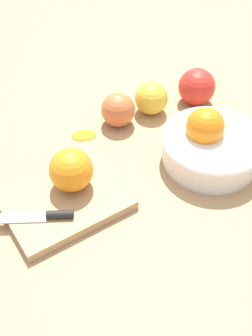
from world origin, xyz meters
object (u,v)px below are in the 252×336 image
Objects in this scene: bowl at (211,144)px; apple_front_left_2 at (118,110)px; apple_front_left_3 at (151,98)px; cutting_board at (65,202)px; orange_on_board at (71,170)px; knife at (40,216)px; apple_front_left at (197,87)px.

bowl is 0.21m from apple_front_left_2.
cutting_board is at bearing 25.23° from apple_front_left_3.
orange_on_board is 0.09m from knife.
apple_front_left_2 is (-0.20, -0.14, 0.03)m from cutting_board.
apple_front_left is at bearing 169.71° from apple_front_left_2.
apple_front_left_3 is (-0.08, 0.01, -0.00)m from apple_front_left_2.
apple_front_left_3 reaches higher than cutting_board.
apple_front_left_2 is 0.08m from apple_front_left_3.
knife is 0.46m from apple_front_left.
apple_front_left_3 is at bearing -156.02° from orange_on_board.
apple_front_left_2 is at bearing -148.92° from knife.
bowl is 2.75× the size of apple_front_left_3.
bowl is 1.39× the size of knife.
cutting_board is at bearing -164.99° from knife.
apple_front_left_2 is (-0.17, -0.12, -0.02)m from orange_on_board.
knife is (0.05, 0.01, 0.01)m from cutting_board.
orange_on_board is at bearing 23.98° from apple_front_left_3.
knife is at bearing 15.28° from apple_front_left.
orange_on_board is (0.26, -0.07, 0.02)m from bowl.
apple_front_left_2 is 1.00× the size of apple_front_left_3.
bowl reaches higher than knife.
cutting_board is 2.88× the size of apple_front_left_2.
apple_front_left is 1.14× the size of apple_front_left_2.
orange_on_board is at bearing 13.51° from apple_front_left.
apple_front_left is at bearing -164.69° from cutting_board.
orange_on_board reaches higher than apple_front_left_3.
bowl is 0.27m from orange_on_board.
apple_front_left is (-0.10, -0.16, 0.00)m from bowl.
apple_front_left is at bearing 165.17° from apple_front_left_3.
knife is 0.37m from apple_front_left_3.
bowl reaches higher than cutting_board.
orange_on_board is 0.54× the size of knife.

